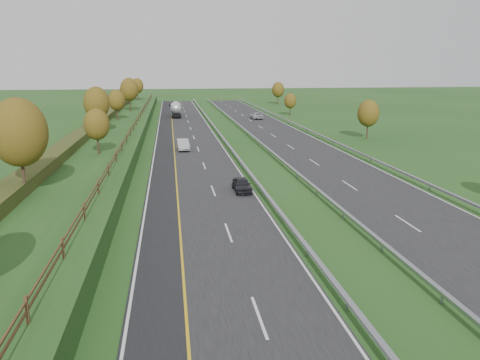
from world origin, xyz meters
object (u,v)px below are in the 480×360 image
Objects in this scene: car_silver_mid at (183,144)px; car_oncoming at (256,116)px; car_dark_near at (242,185)px; car_small_far at (173,104)px; road_tanker at (176,109)px.

car_silver_mid is 0.92× the size of car_oncoming.
car_dark_near is 65.05m from car_oncoming.
car_silver_mid is at bearing -81.61° from car_small_far.
car_small_far is (-5.60, 104.12, -0.00)m from car_dark_near.
car_silver_mid is (-4.99, 24.38, 0.11)m from car_dark_near.
road_tanker is 31.62m from car_small_far.
car_dark_near is 0.83× the size of car_silver_mid.
car_small_far is 44.57m from car_oncoming.
road_tanker is 48.16m from car_silver_mid.
car_small_far is (-0.61, 79.74, -0.11)m from car_silver_mid.
car_oncoming is at bearing 60.98° from car_silver_mid.
road_tanker reaches higher than car_small_far.
car_silver_mid reaches higher than car_dark_near.
road_tanker is 2.42× the size of car_small_far.
car_oncoming is (18.34, -8.83, -1.10)m from road_tanker.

